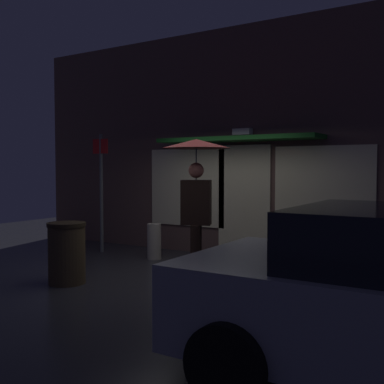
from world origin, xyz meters
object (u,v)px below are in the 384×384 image
Objects in this scene: person_with_umbrella at (196,175)px; sidewalk_bollard at (154,241)px; street_sign_post at (101,186)px; trash_bin at (67,253)px.

sidewalk_bollard is at bearing 124.76° from person_with_umbrella.
trash_bin is (1.42, -2.28, -0.92)m from street_sign_post.
trash_bin is (-1.53, -1.26, -1.18)m from person_with_umbrella.
sidewalk_bollard is 0.73× the size of trash_bin.
person_with_umbrella reaches higher than sidewalk_bollard.
sidewalk_bollard is (-1.57, 1.00, -1.31)m from person_with_umbrella.
street_sign_post is at bearing 138.22° from person_with_umbrella.
person_with_umbrella is 3.24× the size of sidewalk_bollard.
person_with_umbrella is at bearing -32.48° from sidewalk_bollard.
sidewalk_bollard is 2.27m from trash_bin.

